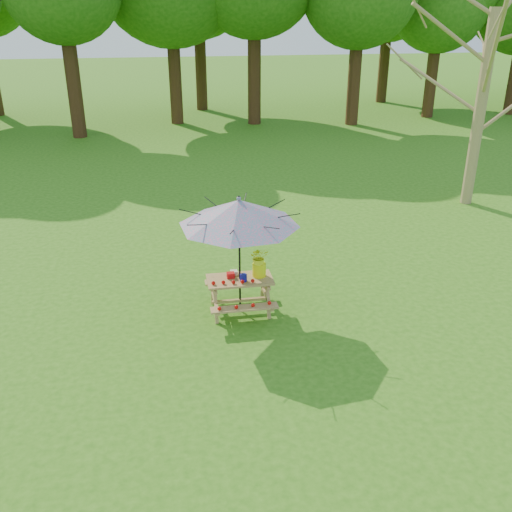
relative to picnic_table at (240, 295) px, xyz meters
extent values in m
plane|color=#2E6914|center=(1.17, -3.83, -0.33)|extent=(120.00, 120.00, 0.00)
cylinder|color=#987B53|center=(7.34, 5.17, 2.27)|extent=(0.42, 0.42, 5.20)
cube|color=#9E7C47|center=(0.00, 0.00, 0.32)|extent=(1.20, 0.62, 0.04)
cube|color=#9E7C47|center=(0.00, -0.55, 0.03)|extent=(1.20, 0.22, 0.04)
cube|color=#9E7C47|center=(0.00, 0.55, 0.03)|extent=(1.20, 0.22, 0.04)
cylinder|color=black|center=(0.00, 0.00, 0.80)|extent=(0.04, 0.04, 2.25)
cone|color=teal|center=(0.00, 0.00, 1.62)|extent=(2.65, 2.65, 0.46)
sphere|color=teal|center=(0.00, 0.00, 1.88)|extent=(0.08, 0.08, 0.08)
cube|color=red|center=(-0.16, 0.07, 0.39)|extent=(0.14, 0.12, 0.10)
cylinder|color=#111292|center=(0.05, -0.10, 0.41)|extent=(0.13, 0.13, 0.13)
cube|color=white|center=(-0.08, 0.21, 0.38)|extent=(0.13, 0.13, 0.07)
cylinder|color=#F6F80D|center=(0.37, 0.06, 0.47)|extent=(0.25, 0.25, 0.25)
imported|color=#FDFF28|center=(0.37, 0.06, 0.72)|extent=(0.35, 0.31, 0.38)
camera|label=1|loc=(-1.29, -9.26, 4.95)|focal=40.00mm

